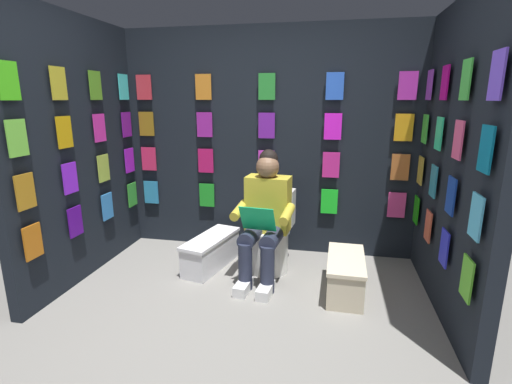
# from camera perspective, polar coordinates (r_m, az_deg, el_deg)

# --- Properties ---
(ground_plane) EXTENTS (30.00, 30.00, 0.00)m
(ground_plane) POSITION_cam_1_polar(r_m,az_deg,el_deg) (2.73, -5.54, -22.77)
(ground_plane) COLOR gray
(display_wall_back) EXTENTS (3.17, 0.14, 2.35)m
(display_wall_back) POSITION_cam_1_polar(r_m,az_deg,el_deg) (4.03, 1.81, 7.47)
(display_wall_back) COLOR black
(display_wall_back) RESTS_ON ground
(display_wall_left) EXTENTS (0.14, 1.81, 2.35)m
(display_wall_left) POSITION_cam_1_polar(r_m,az_deg,el_deg) (3.16, 28.16, 4.03)
(display_wall_left) COLOR black
(display_wall_left) RESTS_ON ground
(display_wall_right) EXTENTS (0.14, 1.81, 2.35)m
(display_wall_right) POSITION_cam_1_polar(r_m,az_deg,el_deg) (3.78, -25.48, 5.68)
(display_wall_right) COLOR black
(display_wall_right) RESTS_ON ground
(toilet) EXTENTS (0.43, 0.57, 0.77)m
(toilet) POSITION_cam_1_polar(r_m,az_deg,el_deg) (3.70, 2.21, -6.71)
(toilet) COLOR white
(toilet) RESTS_ON ground
(person_reading) EXTENTS (0.55, 0.71, 1.19)m
(person_reading) POSITION_cam_1_polar(r_m,az_deg,el_deg) (3.40, 1.33, -3.70)
(person_reading) COLOR gold
(person_reading) RESTS_ON ground
(comic_longbox_near) EXTENTS (0.43, 0.78, 0.31)m
(comic_longbox_near) POSITION_cam_1_polar(r_m,az_deg,el_deg) (3.80, -6.84, -8.97)
(comic_longbox_near) COLOR silver
(comic_longbox_near) RESTS_ON ground
(comic_longbox_far) EXTENTS (0.32, 0.69, 0.32)m
(comic_longbox_far) POSITION_cam_1_polar(r_m,az_deg,el_deg) (3.38, 13.39, -12.19)
(comic_longbox_far) COLOR beige
(comic_longbox_far) RESTS_ON ground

